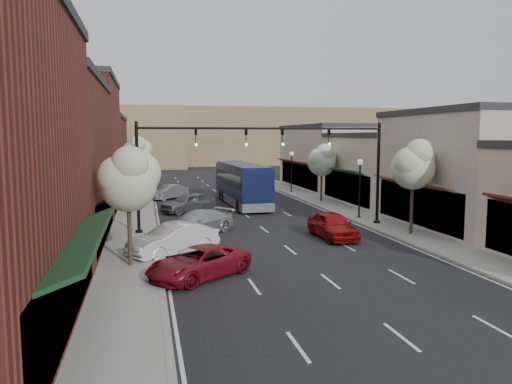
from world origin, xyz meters
TOP-DOWN VIEW (x-y plane):
  - ground at (0.00, 0.00)m, footprint 160.00×160.00m
  - sidewalk_left at (-8.40, 18.50)m, footprint 2.80×73.00m
  - sidewalk_right at (8.40, 18.50)m, footprint 2.80×73.00m
  - curb_left at (-7.00, 18.50)m, footprint 0.25×73.00m
  - curb_right at (7.00, 18.50)m, footprint 0.25×73.00m
  - bldg_left_midnear at (-14.23, 6.00)m, footprint 10.14×14.10m
  - bldg_left_midfar at (-14.24, 20.00)m, footprint 10.14×14.10m
  - bldg_left_far at (-14.22, 36.00)m, footprint 10.14×18.10m
  - bldg_right_midnear at (13.72, 6.00)m, footprint 9.14×12.10m
  - bldg_right_midfar at (13.70, 18.00)m, footprint 9.14×12.10m
  - bldg_right_far at (13.71, 32.00)m, footprint 9.14×16.10m
  - hill_far at (0.00, 90.00)m, footprint 120.00×30.00m
  - hill_near at (-25.00, 78.00)m, footprint 50.00×20.00m
  - signal_mast_right at (5.62, 8.00)m, footprint 8.22×0.46m
  - signal_mast_left at (-5.62, 8.00)m, footprint 8.22×0.46m
  - tree_right_near at (8.35, 3.94)m, footprint 2.85×2.65m
  - tree_right_far at (8.35, 19.94)m, footprint 2.85×2.65m
  - tree_left_near at (-8.25, -0.06)m, footprint 2.85×2.65m
  - tree_left_far at (-8.25, 25.94)m, footprint 2.85×2.65m
  - lamp_post_near at (7.80, 10.50)m, footprint 0.44×0.44m
  - lamp_post_far at (7.80, 28.00)m, footprint 0.44×0.44m
  - coach_bus at (0.80, 19.93)m, footprint 2.98×12.04m
  - red_hatchback at (3.34, 4.37)m, footprint 2.00×4.72m
  - parked_car_a at (-5.36, -2.26)m, footprint 5.24×4.74m
  - parked_car_b at (-6.20, 2.24)m, footprint 5.03×4.08m
  - parked_car_c at (-4.40, 7.58)m, footprint 5.30×4.52m
  - parked_car_d at (-4.20, 16.53)m, footprint 4.97×3.96m
  - parked_car_e at (-5.42, 25.32)m, footprint 4.23×3.95m

SIDE VIEW (x-z plane):
  - ground at x=0.00m, z-range 0.00..0.00m
  - curb_left at x=-7.00m, z-range -0.01..0.16m
  - curb_right at x=7.00m, z-range -0.01..0.16m
  - sidewalk_left at x=-8.40m, z-range 0.00..0.15m
  - sidewalk_right at x=8.40m, z-range 0.00..0.15m
  - parked_car_a at x=-5.36m, z-range 0.00..1.36m
  - parked_car_e at x=-5.42m, z-range 0.00..1.42m
  - parked_car_c at x=-4.40m, z-range 0.00..1.46m
  - parked_car_d at x=-4.20m, z-range 0.00..1.59m
  - red_hatchback at x=3.34m, z-range 0.00..1.59m
  - parked_car_b at x=-6.20m, z-range 0.00..1.61m
  - coach_bus at x=0.80m, z-range 0.08..3.74m
  - lamp_post_near at x=7.80m, z-range 0.79..5.23m
  - lamp_post_far at x=7.80m, z-range 0.79..5.23m
  - bldg_right_midfar at x=13.70m, z-range -0.03..6.37m
  - bldg_right_far at x=13.71m, z-range -0.04..7.36m
  - bldg_right_midnear at x=13.72m, z-range -0.04..7.86m
  - tree_right_far at x=8.35m, z-range 1.28..6.70m
  - hill_near at x=-25.00m, z-range 0.00..8.00m
  - bldg_left_far at x=-14.22m, z-range -0.04..8.36m
  - tree_left_near at x=-8.25m, z-range 1.38..7.07m
  - tree_right_near at x=8.35m, z-range 1.47..7.43m
  - tree_left_far at x=-8.25m, z-range 1.54..7.67m
  - signal_mast_right at x=5.62m, z-range 1.12..8.12m
  - signal_mast_left at x=-5.62m, z-range 1.12..8.12m
  - bldg_left_midnear at x=-14.23m, z-range -0.04..9.36m
  - bldg_left_midfar at x=-14.24m, z-range -0.05..10.85m
  - hill_far at x=0.00m, z-range 0.00..12.00m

